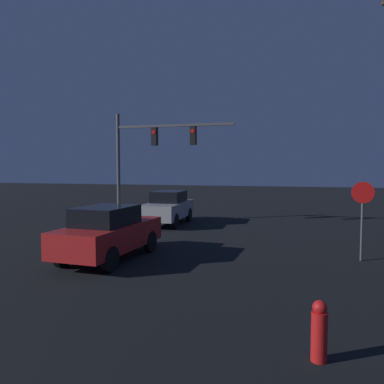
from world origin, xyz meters
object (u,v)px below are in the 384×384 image
object	(u,v)px
car_near	(109,232)
car_far	(168,207)
stop_sign	(362,206)
fire_hydrant	(319,331)
traffic_signal_mast	(148,149)

from	to	relation	value
car_near	car_far	bearing A→B (deg)	98.07
car_near	stop_sign	distance (m)	7.94
car_near	fire_hydrant	world-z (taller)	car_near
car_far	stop_sign	distance (m)	10.08
stop_sign	fire_hydrant	size ratio (longest dim) A/B	2.66
car_near	fire_hydrant	bearing A→B (deg)	-35.59
traffic_signal_mast	fire_hydrant	size ratio (longest dim) A/B	6.62
traffic_signal_mast	fire_hydrant	distance (m)	14.57
fire_hydrant	car_far	bearing A→B (deg)	118.69
car_near	car_far	xyz separation A→B (m)	(-0.70, 7.56, 0.00)
stop_sign	fire_hydrant	distance (m)	7.06
car_near	stop_sign	xyz separation A→B (m)	(7.65, 1.98, 0.83)
car_far	traffic_signal_mast	distance (m)	3.14
car_far	fire_hydrant	size ratio (longest dim) A/B	4.61
traffic_signal_mast	stop_sign	bearing A→B (deg)	-29.24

